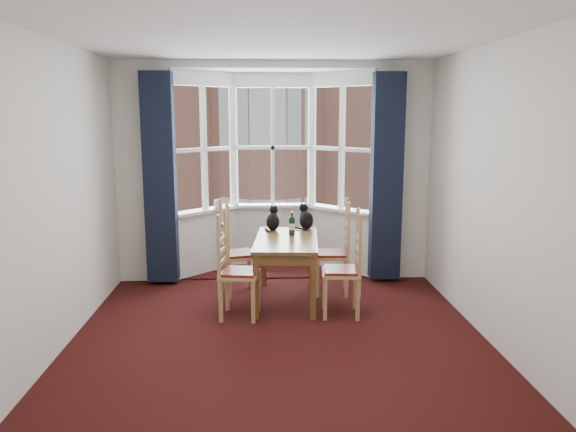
{
  "coord_description": "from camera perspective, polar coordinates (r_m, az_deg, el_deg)",
  "views": [
    {
      "loc": [
        -0.15,
        -4.93,
        2.13
      ],
      "look_at": [
        0.13,
        1.05,
        1.05
      ],
      "focal_mm": 35.0,
      "sensor_mm": 36.0,
      "label": 1
    }
  ],
  "objects": [
    {
      "name": "wall_near",
      "position": [
        2.78,
        0.49,
        -5.05
      ],
      "size": [
        4.0,
        0.0,
        4.0
      ],
      "primitive_type": "plane",
      "rotation": [
        -1.57,
        0.0,
        0.0
      ],
      "color": "silver",
      "rests_on": "floor"
    },
    {
      "name": "cat_right",
      "position": [
        6.93,
        1.83,
        -0.27
      ],
      "size": [
        0.24,
        0.28,
        0.34
      ],
      "color": "black",
      "rests_on": "dining_table"
    },
    {
      "name": "dining_table",
      "position": [
        6.43,
        -0.16,
        -3.17
      ],
      "size": [
        0.8,
        1.36,
        0.74
      ],
      "color": "brown",
      "rests_on": "floor"
    },
    {
      "name": "chair_left_far",
      "position": [
        6.74,
        -5.75,
        -4.05
      ],
      "size": [
        0.5,
        0.52,
        0.92
      ],
      "color": "tan",
      "rests_on": "floor"
    },
    {
      "name": "wall_left",
      "position": [
        5.31,
        -23.01,
        1.51
      ],
      "size": [
        0.0,
        4.5,
        4.5
      ],
      "primitive_type": "plane",
      "rotation": [
        1.57,
        0.0,
        1.57
      ],
      "color": "silver",
      "rests_on": "floor"
    },
    {
      "name": "wine_bottle",
      "position": [
        6.56,
        0.39,
        -0.91
      ],
      "size": [
        0.07,
        0.07,
        0.28
      ],
      "color": "black",
      "rests_on": "dining_table"
    },
    {
      "name": "candle_short",
      "position": [
        7.68,
        -6.87,
        1.07
      ],
      "size": [
        0.06,
        0.06,
        0.09
      ],
      "primitive_type": "cylinder",
      "color": "white",
      "rests_on": "bay_window"
    },
    {
      "name": "candle_tall",
      "position": [
        7.65,
        -7.3,
        1.16
      ],
      "size": [
        0.06,
        0.06,
        0.13
      ],
      "primitive_type": "cylinder",
      "color": "white",
      "rests_on": "bay_window"
    },
    {
      "name": "wall_back_pier_right",
      "position": [
        7.43,
        11.42,
        4.4
      ],
      "size": [
        0.7,
        0.12,
        2.8
      ],
      "primitive_type": "cube",
      "color": "silver",
      "rests_on": "floor"
    },
    {
      "name": "wall_back_pier_left",
      "position": [
        7.37,
        -14.41,
        4.23
      ],
      "size": [
        0.7,
        0.12,
        2.8
      ],
      "primitive_type": "cube",
      "color": "silver",
      "rests_on": "floor"
    },
    {
      "name": "chair_right_far",
      "position": [
        6.78,
        5.25,
        -3.96
      ],
      "size": [
        0.44,
        0.45,
        0.92
      ],
      "color": "tan",
      "rests_on": "floor"
    },
    {
      "name": "curtain_right",
      "position": [
        7.21,
        9.97,
        3.88
      ],
      "size": [
        0.38,
        0.22,
        2.6
      ],
      "primitive_type": "cube",
      "color": "black",
      "rests_on": "floor"
    },
    {
      "name": "bay_window",
      "position": [
        7.72,
        -1.52,
        4.81
      ],
      "size": [
        2.76,
        0.94,
        2.8
      ],
      "color": "white",
      "rests_on": "floor"
    },
    {
      "name": "street",
      "position": [
        38.06,
        -2.32,
        -2.07
      ],
      "size": [
        80.0,
        80.0,
        0.0
      ],
      "primitive_type": "plane",
      "color": "#333335",
      "rests_on": "ground"
    },
    {
      "name": "ceiling",
      "position": [
        4.97,
        -0.95,
        17.96
      ],
      "size": [
        4.5,
        4.5,
        0.0
      ],
      "primitive_type": "plane",
      "rotation": [
        3.14,
        0.0,
        0.0
      ],
      "color": "white",
      "rests_on": "floor"
    },
    {
      "name": "chair_right_near",
      "position": [
        6.06,
        6.28,
        -5.71
      ],
      "size": [
        0.43,
        0.45,
        0.92
      ],
      "color": "tan",
      "rests_on": "floor"
    },
    {
      "name": "curtain_left",
      "position": [
        7.15,
        -12.88,
        3.72
      ],
      "size": [
        0.38,
        0.22,
        2.6
      ],
      "primitive_type": "cube",
      "color": "black",
      "rests_on": "floor"
    },
    {
      "name": "cat_left",
      "position": [
        6.86,
        -1.54,
        -0.44
      ],
      "size": [
        0.2,
        0.25,
        0.31
      ],
      "color": "black",
      "rests_on": "dining_table"
    },
    {
      "name": "floor",
      "position": [
        5.37,
        -0.86,
        -13.14
      ],
      "size": [
        4.5,
        4.5,
        0.0
      ],
      "primitive_type": "plane",
      "color": "black",
      "rests_on": "ground"
    },
    {
      "name": "wall_right",
      "position": [
        5.42,
        20.74,
        1.82
      ],
      "size": [
        0.0,
        4.5,
        4.5
      ],
      "primitive_type": "plane",
      "rotation": [
        1.57,
        0.0,
        -1.57
      ],
      "color": "silver",
      "rests_on": "floor"
    },
    {
      "name": "tenement_building",
      "position": [
        18.94,
        -2.19,
        8.65
      ],
      "size": [
        18.4,
        7.8,
        15.2
      ],
      "color": "#A36854",
      "rests_on": "street"
    },
    {
      "name": "chair_left_near",
      "position": [
        6.0,
        -5.81,
        -5.85
      ],
      "size": [
        0.45,
        0.47,
        0.92
      ],
      "color": "tan",
      "rests_on": "floor"
    }
  ]
}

